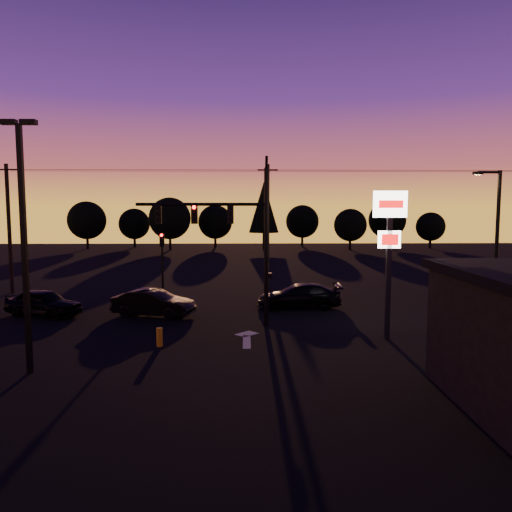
% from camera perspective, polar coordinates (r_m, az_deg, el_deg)
% --- Properties ---
extents(ground, '(120.00, 120.00, 0.00)m').
position_cam_1_polar(ground, '(21.90, -2.39, -10.49)').
color(ground, black).
rests_on(ground, ground).
extents(lane_arrow, '(1.20, 3.10, 0.01)m').
position_cam_1_polar(lane_arrow, '(23.49, -1.07, -9.34)').
color(lane_arrow, beige).
rests_on(lane_arrow, ground).
extents(traffic_signal_mast, '(6.79, 0.52, 8.58)m').
position_cam_1_polar(traffic_signal_mast, '(25.04, -2.47, 3.03)').
color(traffic_signal_mast, black).
rests_on(traffic_signal_mast, ground).
extents(secondary_signal, '(0.30, 0.31, 4.35)m').
position_cam_1_polar(secondary_signal, '(33.12, -10.67, 0.01)').
color(secondary_signal, black).
rests_on(secondary_signal, ground).
extents(parking_lot_light, '(1.25, 0.30, 9.14)m').
position_cam_1_polar(parking_lot_light, '(19.71, -25.04, 2.72)').
color(parking_lot_light, black).
rests_on(parking_lot_light, ground).
extents(pylon_sign, '(1.50, 0.28, 6.80)m').
position_cam_1_polar(pylon_sign, '(23.47, 15.00, 2.60)').
color(pylon_sign, black).
rests_on(pylon_sign, ground).
extents(streetlight, '(1.55, 0.35, 8.00)m').
position_cam_1_polar(streetlight, '(29.78, 25.68, 1.91)').
color(streetlight, black).
rests_on(streetlight, ground).
extents(utility_pole_0, '(1.40, 0.26, 9.00)m').
position_cam_1_polar(utility_pole_0, '(38.72, -26.38, 2.90)').
color(utility_pole_0, black).
rests_on(utility_pole_0, ground).
extents(utility_pole_1, '(1.40, 0.26, 9.00)m').
position_cam_1_polar(utility_pole_1, '(35.08, 1.33, 3.26)').
color(utility_pole_1, black).
rests_on(utility_pole_1, ground).
extents(power_wires, '(36.00, 1.22, 0.07)m').
position_cam_1_polar(power_wires, '(35.13, 1.35, 9.75)').
color(power_wires, black).
rests_on(power_wires, ground).
extents(bollard, '(0.27, 0.27, 0.82)m').
position_cam_1_polar(bollard, '(22.47, -10.97, -9.09)').
color(bollard, orange).
rests_on(bollard, ground).
extents(tree_0, '(5.36, 5.36, 6.74)m').
position_cam_1_polar(tree_0, '(74.51, -18.77, 3.88)').
color(tree_0, black).
rests_on(tree_0, ground).
extents(tree_1, '(4.54, 4.54, 5.71)m').
position_cam_1_polar(tree_1, '(75.87, -13.74, 3.58)').
color(tree_1, black).
rests_on(tree_1, ground).
extents(tree_2, '(5.77, 5.78, 7.26)m').
position_cam_1_polar(tree_2, '(69.82, -9.83, 4.25)').
color(tree_2, black).
rests_on(tree_2, ground).
extents(tree_3, '(4.95, 4.95, 6.22)m').
position_cam_1_polar(tree_3, '(73.19, -4.69, 3.89)').
color(tree_3, black).
rests_on(tree_3, ground).
extents(tree_4, '(4.18, 4.18, 9.50)m').
position_cam_1_polar(tree_4, '(70.06, 0.90, 5.61)').
color(tree_4, black).
rests_on(tree_4, ground).
extents(tree_5, '(4.95, 4.95, 6.22)m').
position_cam_1_polar(tree_5, '(75.54, 5.32, 3.95)').
color(tree_5, black).
rests_on(tree_5, ground).
extents(tree_6, '(4.54, 4.54, 5.71)m').
position_cam_1_polar(tree_6, '(70.58, 10.73, 3.49)').
color(tree_6, black).
rests_on(tree_6, ground).
extents(tree_7, '(5.36, 5.36, 6.74)m').
position_cam_1_polar(tree_7, '(74.91, 14.77, 4.01)').
color(tree_7, black).
rests_on(tree_7, ground).
extents(tree_8, '(4.12, 4.12, 5.19)m').
position_cam_1_polar(tree_8, '(75.87, 19.33, 3.18)').
color(tree_8, black).
rests_on(tree_8, ground).
extents(car_left, '(4.72, 3.16, 1.49)m').
position_cam_1_polar(car_left, '(30.35, -23.15, -4.91)').
color(car_left, black).
rests_on(car_left, ground).
extents(car_mid, '(4.80, 2.76, 1.50)m').
position_cam_1_polar(car_mid, '(28.43, -11.66, -5.26)').
color(car_mid, black).
rests_on(car_mid, ground).
extents(car_right, '(5.06, 2.11, 1.46)m').
position_cam_1_polar(car_right, '(30.14, 4.95, -4.57)').
color(car_right, black).
rests_on(car_right, ground).
extents(suv_parked, '(4.45, 5.43, 1.38)m').
position_cam_1_polar(suv_parked, '(22.19, 26.90, -9.06)').
color(suv_parked, black).
rests_on(suv_parked, ground).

